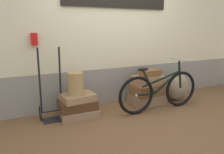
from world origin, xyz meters
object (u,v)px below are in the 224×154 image
(suitcase_0, at_px, (78,113))
(suitcase_3, at_px, (147,99))
(wicker_basket, at_px, (76,84))
(suitcase_2, at_px, (78,97))
(suitcase_4, at_px, (148,89))
(bicycle, at_px, (159,91))
(suitcase_5, at_px, (148,80))
(burlap_sack, at_px, (177,87))
(suitcase_1, at_px, (77,104))
(suitcase_6, at_px, (150,73))
(luggage_trolley, at_px, (52,102))

(suitcase_0, height_order, suitcase_3, suitcase_3)
(suitcase_0, relative_size, wicker_basket, 1.65)
(suitcase_2, distance_m, suitcase_4, 1.44)
(suitcase_4, bearing_deg, wicker_basket, 176.95)
(suitcase_3, bearing_deg, suitcase_2, -177.86)
(suitcase_4, xyz_separation_m, bicycle, (0.02, -0.33, 0.05))
(suitcase_5, bearing_deg, wicker_basket, -176.10)
(suitcase_5, relative_size, burlap_sack, 1.04)
(suitcase_1, xyz_separation_m, suitcase_4, (1.45, -0.04, 0.10))
(suitcase_1, xyz_separation_m, suitcase_6, (1.49, -0.01, 0.43))
(suitcase_3, xyz_separation_m, suitcase_5, (-0.00, -0.02, 0.40))
(suitcase_0, height_order, suitcase_6, suitcase_6)
(suitcase_4, height_order, suitcase_5, suitcase_5)
(wicker_basket, bearing_deg, suitcase_4, -1.03)
(suitcase_6, distance_m, wicker_basket, 1.52)
(suitcase_6, bearing_deg, wicker_basket, 178.87)
(suitcase_4, bearing_deg, suitcase_1, 176.37)
(suitcase_0, relative_size, suitcase_2, 1.15)
(suitcase_3, distance_m, suitcase_6, 0.54)
(suitcase_1, bearing_deg, suitcase_2, -29.18)
(suitcase_2, bearing_deg, suitcase_5, -6.43)
(suitcase_2, height_order, bicycle, bicycle)
(suitcase_5, relative_size, suitcase_6, 1.60)
(suitcase_4, relative_size, suitcase_6, 1.73)
(suitcase_0, distance_m, wicker_basket, 0.53)
(suitcase_2, distance_m, wicker_basket, 0.25)
(suitcase_2, distance_m, luggage_trolley, 0.44)
(suitcase_3, height_order, bicycle, bicycle)
(suitcase_2, bearing_deg, wicker_basket, -172.43)
(suitcase_2, bearing_deg, suitcase_4, -7.87)
(suitcase_2, bearing_deg, suitcase_6, -6.77)
(suitcase_3, bearing_deg, bicycle, -87.56)
(suitcase_4, distance_m, wicker_basket, 1.50)
(burlap_sack, xyz_separation_m, bicycle, (-0.71, -0.31, 0.08))
(suitcase_4, bearing_deg, suitcase_6, 29.58)
(suitcase_1, xyz_separation_m, suitcase_3, (1.46, 0.01, -0.11))
(suitcase_4, bearing_deg, burlap_sack, -3.46)
(suitcase_5, bearing_deg, suitcase_1, -176.66)
(suitcase_0, height_order, suitcase_2, suitcase_2)
(suitcase_0, bearing_deg, bicycle, -10.07)
(suitcase_2, distance_m, suitcase_5, 1.46)
(suitcase_5, bearing_deg, luggage_trolley, -179.64)
(suitcase_2, bearing_deg, burlap_sack, -7.89)
(burlap_sack, bearing_deg, suitcase_0, 179.00)
(bicycle, bearing_deg, suitcase_3, 91.02)
(suitcase_1, bearing_deg, suitcase_6, 1.51)
(suitcase_5, relative_size, wicker_basket, 1.58)
(luggage_trolley, bearing_deg, suitcase_1, -13.42)
(suitcase_4, xyz_separation_m, luggage_trolley, (-1.86, 0.14, -0.02))
(suitcase_3, height_order, luggage_trolley, luggage_trolley)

